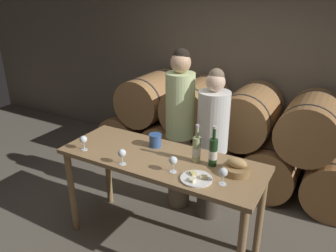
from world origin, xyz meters
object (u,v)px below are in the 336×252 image
wine_bottle_red (213,152)px  wine_glass_right (223,173)px  wine_bottle_white (197,149)px  wine_glass_far_left (83,140)px  person_left (180,130)px  tasting_table (161,170)px  blue_crock (155,140)px  bread_basket (236,168)px  cheese_plate (196,178)px  wine_glass_center (173,161)px  person_right (212,146)px  wine_glass_left (122,154)px

wine_bottle_red → wine_glass_right: size_ratio=2.56×
wine_bottle_red → wine_bottle_white: wine_bottle_red is taller
wine_glass_far_left → wine_bottle_white: bearing=17.1°
person_left → wine_bottle_red: 0.81m
tasting_table → wine_glass_right: wine_glass_right is taller
blue_crock → bread_basket: (0.82, -0.10, -0.02)m
blue_crock → bread_basket: bread_basket is taller
cheese_plate → wine_glass_center: 0.23m
bread_basket → person_right: bearing=127.6°
cheese_plate → wine_glass_far_left: wine_glass_far_left is taller
bread_basket → wine_glass_right: wine_glass_right is taller
wine_glass_left → wine_glass_right: same height
tasting_table → wine_bottle_white: bearing=16.1°
bread_basket → wine_glass_center: 0.51m
person_right → wine_glass_right: bearing=-62.7°
wine_bottle_red → wine_glass_right: (0.18, -0.23, -0.03)m
person_right → wine_glass_far_left: person_right is taller
wine_bottle_red → bread_basket: size_ratio=1.61×
cheese_plate → wine_glass_center: (-0.21, 0.01, 0.09)m
tasting_table → wine_glass_center: bearing=-37.1°
cheese_plate → wine_glass_left: wine_glass_left is taller
person_right → wine_bottle_red: (0.22, -0.54, 0.23)m
wine_glass_far_left → bread_basket: bearing=11.9°
blue_crock → wine_glass_far_left: wine_glass_far_left is taller
wine_bottle_white → wine_glass_center: bearing=-109.4°
tasting_table → wine_glass_left: wine_glass_left is taller
wine_glass_right → wine_bottle_red: bearing=127.3°
wine_glass_far_left → wine_glass_center: (0.90, 0.05, 0.00)m
cheese_plate → wine_glass_far_left: bearing=-177.9°
wine_bottle_white → cheese_plate: size_ratio=1.36×
wine_glass_right → wine_glass_left: bearing=-171.8°
tasting_table → person_right: 0.68m
person_left → wine_glass_right: (0.77, -0.78, 0.10)m
tasting_table → blue_crock: 0.30m
person_left → wine_glass_far_left: person_left is taller
wine_bottle_white → wine_glass_far_left: bearing=-162.9°
person_left → tasting_table: bearing=-77.5°
person_left → blue_crock: bearing=-91.6°
bread_basket → wine_glass_center: wine_glass_center is taller
tasting_table → bread_basket: (0.67, 0.07, 0.18)m
tasting_table → person_right: person_right is taller
wine_bottle_white → tasting_table: bearing=-163.9°
wine_glass_far_left → wine_glass_right: 1.32m
person_left → wine_glass_far_left: (-0.55, -0.85, 0.10)m
person_right → wine_glass_center: bearing=-90.9°
blue_crock → bread_basket: size_ratio=0.56×
wine_glass_right → person_right: bearing=117.3°
blue_crock → cheese_plate: 0.68m
wine_bottle_red → wine_glass_center: (-0.24, -0.26, -0.03)m
blue_crock → tasting_table: bearing=-47.3°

